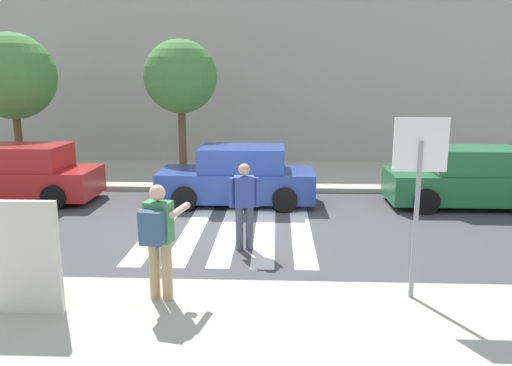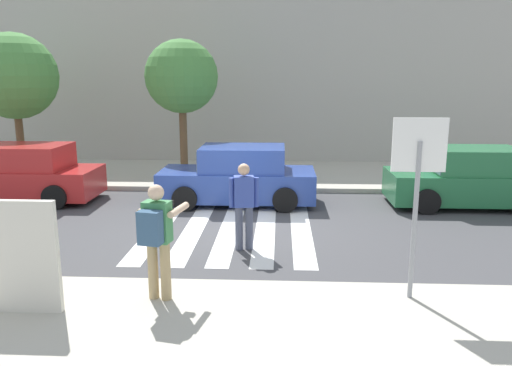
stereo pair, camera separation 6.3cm
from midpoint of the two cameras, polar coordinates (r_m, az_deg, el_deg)
name	(u,v)px [view 1 (the left image)]	position (r m, az deg, el deg)	size (l,w,h in m)	color
ground_plane	(230,229)	(11.28, -3.17, -5.23)	(120.00, 120.00, 0.00)	#424244
sidewalk_far	(246,174)	(17.07, -1.22, 1.00)	(60.00, 4.80, 0.14)	#B2AD9E
building_facade_far	(253,80)	(21.15, -0.48, 11.74)	(56.00, 4.00, 6.44)	#ADA89E
crosswalk_stripe_0	(161,225)	(11.73, -10.90, -4.73)	(0.44, 5.20, 0.01)	silver
crosswalk_stripe_1	(196,225)	(11.58, -7.03, -4.83)	(0.44, 5.20, 0.01)	silver
crosswalk_stripe_2	(231,226)	(11.47, -3.08, -4.91)	(0.44, 5.20, 0.01)	silver
crosswalk_stripe_3	(265,226)	(11.43, 0.94, -4.97)	(0.44, 5.20, 0.01)	silver
crosswalk_stripe_4	(301,227)	(11.43, 4.96, -5.00)	(0.44, 5.20, 0.01)	silver
stop_sign	(419,169)	(7.41, 17.92, 1.56)	(0.76, 0.08, 2.66)	gray
photographer_with_backpack	(158,233)	(7.31, -11.35, -5.59)	(0.68, 0.91, 1.72)	tan
pedestrian_crossing	(244,202)	(9.69, -1.53, -2.15)	(0.58, 0.29, 1.72)	#474C60
parked_car_red	(22,175)	(15.00, -25.28, 0.83)	(4.10, 1.92, 1.55)	red
parked_car_blue	(238,177)	(13.32, -2.15, 0.70)	(4.10, 1.92, 1.55)	#284293
parked_car_green	(469,179)	(14.19, 23.03, 0.44)	(4.10, 1.92, 1.55)	#236B3D
street_tree_west	(12,77)	(17.64, -26.17, 10.87)	(2.68, 2.68, 4.56)	brown
street_tree_center	(181,77)	(15.94, -8.73, 11.87)	(2.27, 2.27, 4.35)	brown
advertising_board	(21,257)	(7.61, -25.52, -7.67)	(1.10, 0.11, 1.60)	beige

